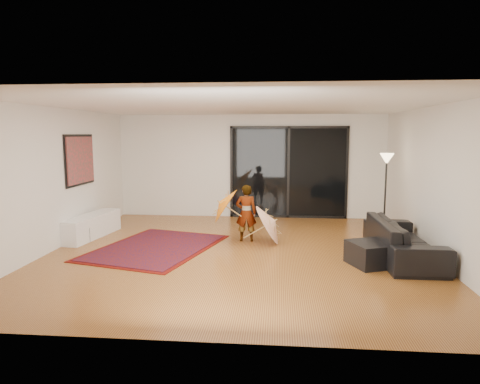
# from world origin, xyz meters

# --- Properties ---
(floor) EXTENTS (7.00, 7.00, 0.00)m
(floor) POSITION_xyz_m (0.00, 0.00, 0.00)
(floor) COLOR #9B652A
(floor) RESTS_ON ground
(ceiling) EXTENTS (7.00, 7.00, 0.00)m
(ceiling) POSITION_xyz_m (0.00, 0.00, 2.70)
(ceiling) COLOR white
(ceiling) RESTS_ON wall_back
(wall_back) EXTENTS (7.00, 0.00, 7.00)m
(wall_back) POSITION_xyz_m (0.00, 3.50, 1.35)
(wall_back) COLOR silver
(wall_back) RESTS_ON floor
(wall_front) EXTENTS (7.00, 0.00, 7.00)m
(wall_front) POSITION_xyz_m (0.00, -3.50, 1.35)
(wall_front) COLOR silver
(wall_front) RESTS_ON floor
(wall_left) EXTENTS (0.00, 7.00, 7.00)m
(wall_left) POSITION_xyz_m (-3.50, 0.00, 1.35)
(wall_left) COLOR silver
(wall_left) RESTS_ON floor
(wall_right) EXTENTS (0.00, 7.00, 7.00)m
(wall_right) POSITION_xyz_m (3.50, 0.00, 1.35)
(wall_right) COLOR silver
(wall_right) RESTS_ON floor
(sliding_door) EXTENTS (3.06, 0.07, 2.40)m
(sliding_door) POSITION_xyz_m (1.00, 3.47, 1.20)
(sliding_door) COLOR black
(sliding_door) RESTS_ON wall_back
(painting) EXTENTS (0.04, 1.28, 1.08)m
(painting) POSITION_xyz_m (-3.46, 1.00, 1.65)
(painting) COLOR black
(painting) RESTS_ON wall_left
(media_console) EXTENTS (0.67, 1.78, 0.48)m
(media_console) POSITION_xyz_m (-3.25, 0.92, 0.24)
(media_console) COLOR white
(media_console) RESTS_ON floor
(speaker) EXTENTS (0.33, 0.33, 0.29)m
(speaker) POSITION_xyz_m (-3.25, 0.55, 0.15)
(speaker) COLOR #424244
(speaker) RESTS_ON floor
(persian_rug) EXTENTS (2.63, 3.18, 0.02)m
(persian_rug) POSITION_xyz_m (-1.62, 0.17, 0.01)
(persian_rug) COLOR #550B07
(persian_rug) RESTS_ON floor
(sofa) EXTENTS (0.93, 2.35, 0.68)m
(sofa) POSITION_xyz_m (2.95, -0.12, 0.34)
(sofa) COLOR black
(sofa) RESTS_ON floor
(ottoman) EXTENTS (0.89, 0.89, 0.39)m
(ottoman) POSITION_xyz_m (2.33, -0.58, 0.20)
(ottoman) COLOR black
(ottoman) RESTS_ON floor
(floor_lamp) EXTENTS (0.31, 0.31, 1.78)m
(floor_lamp) POSITION_xyz_m (3.10, 1.87, 1.40)
(floor_lamp) COLOR black
(floor_lamp) RESTS_ON floor
(child) EXTENTS (0.45, 0.32, 1.17)m
(child) POSITION_xyz_m (0.09, 0.88, 0.59)
(child) COLOR #999999
(child) RESTS_ON floor
(parasol_orange) EXTENTS (0.59, 0.82, 0.87)m
(parasol_orange) POSITION_xyz_m (-0.46, 0.83, 0.73)
(parasol_orange) COLOR orange
(parasol_orange) RESTS_ON child
(parasol_white) EXTENTS (0.61, 0.88, 0.95)m
(parasol_white) POSITION_xyz_m (0.69, 0.73, 0.50)
(parasol_white) COLOR white
(parasol_white) RESTS_ON floor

